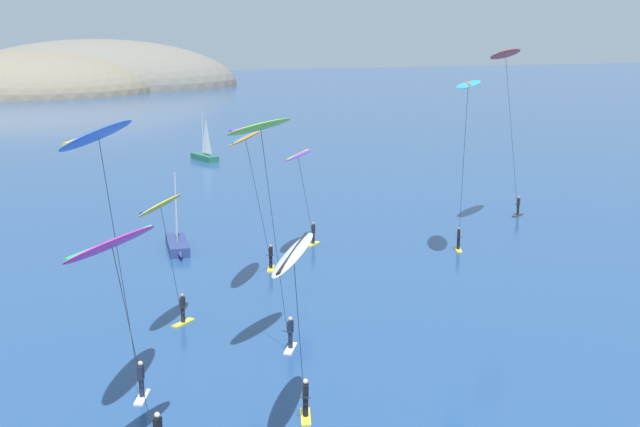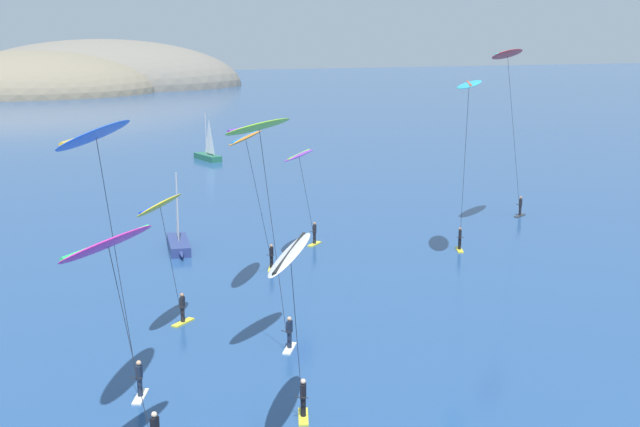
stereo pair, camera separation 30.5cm
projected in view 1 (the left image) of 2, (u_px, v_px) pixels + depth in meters
The scene contains 12 objects.
headland_island at pixel (71, 89), 216.22m from camera, with size 91.84×69.31×26.48m.
sailboat_near at pixel (178, 242), 57.49m from camera, with size 1.90×5.96×5.70m.
sailboat_far at pixel (203, 155), 98.05m from camera, with size 2.62×5.94×5.70m.
kitesurfer_lime at pixel (263, 147), 35.36m from camera, with size 4.78×4.90×11.74m.
kitesurfer_cyan at pixel (467, 99), 52.04m from camera, with size 3.95×6.48×12.42m.
kitesurfer_white at pixel (295, 268), 29.11m from camera, with size 3.82×5.62×8.04m.
kitesurfer_red at pixel (507, 65), 61.48m from camera, with size 7.70×6.33×14.20m.
kitesurfer_magenta at pixel (117, 267), 26.53m from camera, with size 4.16×4.25×9.07m.
kitesurfer_yellow at pixel (163, 216), 40.02m from camera, with size 3.73×4.75×7.47m.
kitesurfer_blue at pixel (102, 153), 29.19m from camera, with size 4.08×6.76×12.30m.
kitesurfer_purple at pixel (299, 162), 54.76m from camera, with size 4.86×5.87×7.56m.
kitesurfer_orange at pixel (248, 149), 46.11m from camera, with size 5.36×8.55×9.87m.
Camera 1 is at (-23.49, -19.13, 15.46)m, focal length 45.00 mm.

